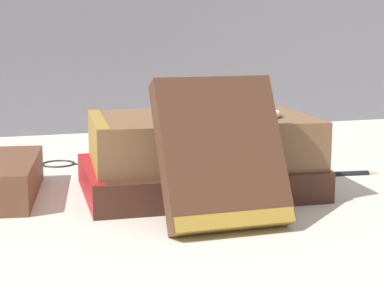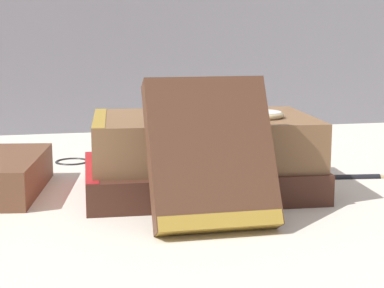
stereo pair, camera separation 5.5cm
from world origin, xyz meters
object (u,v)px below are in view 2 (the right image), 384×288
Objects in this scene: book_flat_top at (198,139)px; reading_glasses at (93,161)px; book_flat_bottom at (194,177)px; fountain_pen at (332,175)px; pocket_watch at (259,115)px; book_leaning_front at (211,159)px.

book_flat_top reaches higher than reading_glasses.
book_flat_bottom is at bearing -136.00° from book_flat_top.
fountain_pen reaches higher than reading_glasses.
fountain_pen is at bearing 12.56° from book_flat_top.
pocket_watch is 0.38× the size of fountain_pen.
fountain_pen is at bearing 38.81° from book_leaning_front.
pocket_watch reaches higher than book_flat_bottom.
pocket_watch reaches higher than fountain_pen.
book_leaning_front reaches higher than book_flat_bottom.
fountain_pen is (0.16, 0.02, -0.01)m from book_flat_bottom.
pocket_watch is (0.07, 0.10, 0.02)m from book_leaning_front.
book_flat_bottom is 1.68× the size of fountain_pen.
book_leaning_front is 0.12m from pocket_watch.
book_flat_top is 0.12m from book_leaning_front.
fountain_pen is (0.17, 0.14, -0.05)m from book_leaning_front.
book_leaning_front reaches higher than reading_glasses.
book_leaning_front reaches higher than pocket_watch.
pocket_watch is 0.50× the size of reading_glasses.
book_flat_bottom is 0.12m from book_leaning_front.
reading_glasses is (-0.08, 0.28, -0.06)m from book_leaning_front.
book_flat_top reaches higher than fountain_pen.
pocket_watch reaches higher than reading_glasses.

